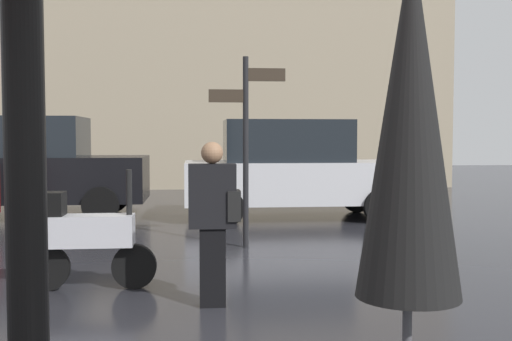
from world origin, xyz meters
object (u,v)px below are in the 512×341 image
(folded_patio_umbrella_near, at_px, (410,142))
(parked_car_right, at_px, (294,169))
(parked_scooter, at_px, (86,236))
(parked_car_left, at_px, (29,167))
(street_signpost, at_px, (246,132))
(pedestrian_with_bag, at_px, (214,213))

(folded_patio_umbrella_near, bearing_deg, parked_car_right, 83.48)
(parked_scooter, distance_m, parked_car_left, 6.15)
(folded_patio_umbrella_near, distance_m, street_signpost, 6.36)
(folded_patio_umbrella_near, distance_m, parked_scooter, 4.66)
(street_signpost, bearing_deg, parked_scooter, -129.36)
(parked_scooter, distance_m, street_signpost, 3.09)
(folded_patio_umbrella_near, height_order, parked_car_right, folded_patio_umbrella_near)
(pedestrian_with_bag, distance_m, parked_car_right, 6.21)
(parked_scooter, relative_size, street_signpost, 0.50)
(street_signpost, bearing_deg, parked_car_left, 137.93)
(parked_car_left, bearing_deg, street_signpost, 145.12)
(pedestrian_with_bag, bearing_deg, parked_scooter, 41.97)
(parked_car_right, bearing_deg, street_signpost, -95.22)
(folded_patio_umbrella_near, distance_m, parked_car_right, 9.43)
(parked_car_right, bearing_deg, pedestrian_with_bag, -89.93)
(parked_car_right, height_order, street_signpost, street_signpost)
(parked_car_left, bearing_deg, parked_scooter, 117.06)
(pedestrian_with_bag, bearing_deg, street_signpost, -28.55)
(pedestrian_with_bag, xyz_separation_m, parked_car_right, (1.70, 5.97, 0.09))
(parked_car_left, relative_size, parked_car_right, 1.01)
(street_signpost, bearing_deg, folded_patio_umbrella_near, -89.16)
(parked_scooter, bearing_deg, pedestrian_with_bag, -36.30)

